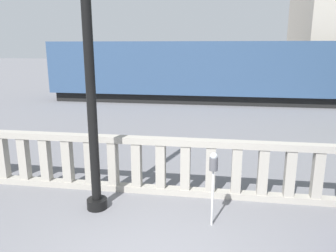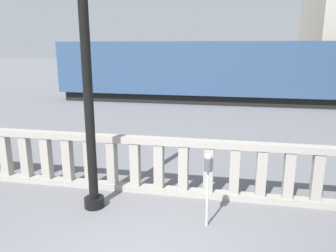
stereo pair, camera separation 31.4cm
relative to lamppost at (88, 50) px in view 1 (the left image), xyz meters
The scene contains 4 objects.
balustrade 2.98m from the lamppost, 32.27° to the left, with size 17.70×0.24×1.27m.
lamppost is the anchor object (origin of this frame).
parking_meter 3.07m from the lamppost, ahead, with size 0.15×0.15×1.39m.
train_near 14.50m from the lamppost, 68.82° to the left, with size 24.87×2.96×4.04m.
Camera 1 is at (0.92, -3.88, 3.16)m, focal length 35.00 mm.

